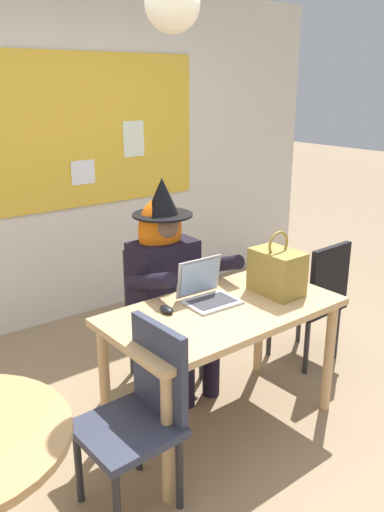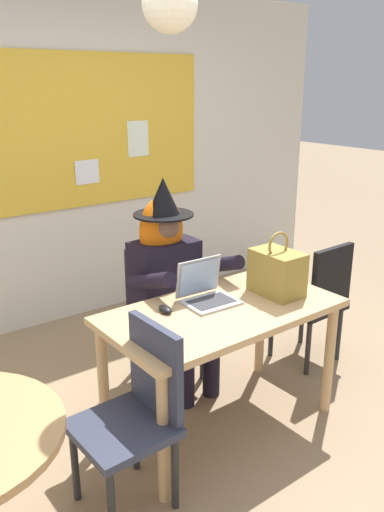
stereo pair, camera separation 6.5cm
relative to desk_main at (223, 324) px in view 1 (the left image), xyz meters
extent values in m
plane|color=#937A5B|center=(0.02, -0.11, -0.64)|extent=(24.00, 24.00, 0.00)
cube|color=silver|center=(0.02, 1.98, 0.69)|extent=(5.30, 0.10, 2.66)
cube|color=gold|center=(0.02, 1.92, 0.91)|extent=(2.40, 0.02, 1.20)
cube|color=white|center=(0.63, 1.90, 0.82)|extent=(0.21, 0.01, 0.30)
cube|color=white|center=(0.15, 1.90, 0.58)|extent=(0.24, 0.01, 0.19)
sphere|color=#F2EACC|center=(-0.32, 0.00, 1.59)|extent=(0.24, 0.24, 0.24)
cube|color=tan|center=(0.00, 0.00, 0.08)|extent=(1.33, 0.72, 0.04)
cylinder|color=tan|center=(-0.59, -0.30, -0.29)|extent=(0.06, 0.06, 0.70)
cylinder|color=tan|center=(0.61, -0.28, -0.29)|extent=(0.06, 0.06, 0.70)
cylinder|color=tan|center=(-0.61, 0.28, -0.29)|extent=(0.06, 0.06, 0.70)
cylinder|color=tan|center=(0.59, 0.30, -0.29)|extent=(0.06, 0.06, 0.70)
cube|color=black|center=(0.05, 0.63, -0.22)|extent=(0.42, 0.42, 0.04)
cube|color=black|center=(0.05, 0.82, 0.02)|extent=(0.38, 0.04, 0.45)
cylinder|color=#262628|center=(0.22, 0.46, -0.44)|extent=(0.04, 0.04, 0.40)
cylinder|color=#262628|center=(-0.12, 0.46, -0.44)|extent=(0.04, 0.04, 0.40)
cylinder|color=#262628|center=(0.22, 0.80, -0.44)|extent=(0.04, 0.04, 0.40)
cylinder|color=#262628|center=(-0.12, 0.80, -0.44)|extent=(0.04, 0.04, 0.40)
cylinder|color=black|center=(0.15, 0.27, -0.42)|extent=(0.11, 0.11, 0.44)
cylinder|color=black|center=(-0.05, 0.27, -0.42)|extent=(0.11, 0.11, 0.44)
cylinder|color=black|center=(0.15, 0.44, -0.17)|extent=(0.15, 0.42, 0.15)
cylinder|color=black|center=(-0.05, 0.44, -0.17)|extent=(0.15, 0.42, 0.15)
cube|color=black|center=(0.05, 0.65, 0.06)|extent=(0.42, 0.26, 0.52)
cylinder|color=black|center=(0.30, 0.42, 0.17)|extent=(0.10, 0.46, 0.24)
cylinder|color=black|center=(-0.20, 0.42, 0.17)|extent=(0.10, 0.46, 0.24)
sphere|color=brown|center=(0.05, 0.65, 0.42)|extent=(0.20, 0.20, 0.20)
ellipsoid|color=orange|center=(0.05, 0.68, 0.38)|extent=(0.30, 0.22, 0.44)
cylinder|color=black|center=(0.05, 0.65, 0.49)|extent=(0.38, 0.38, 0.01)
cone|color=black|center=(0.05, 0.65, 0.61)|extent=(0.21, 0.21, 0.23)
cube|color=#B7B7BC|center=(-0.01, 0.08, 0.11)|extent=(0.30, 0.23, 0.01)
cube|color=#333338|center=(-0.01, 0.08, 0.12)|extent=(0.25, 0.17, 0.00)
cube|color=#B7B7BC|center=(-0.01, 0.21, 0.22)|extent=(0.29, 0.05, 0.22)
cube|color=#99B7E0|center=(-0.01, 0.20, 0.22)|extent=(0.26, 0.04, 0.19)
ellipsoid|color=black|center=(-0.28, 0.14, 0.12)|extent=(0.07, 0.11, 0.03)
cube|color=olive|center=(0.39, -0.03, 0.23)|extent=(0.20, 0.30, 0.26)
torus|color=olive|center=(0.39, -0.03, 0.40)|extent=(0.16, 0.02, 0.16)
cube|color=#2D3347|center=(-0.76, -0.21, -0.22)|extent=(0.44, 0.44, 0.04)
cube|color=#2D3347|center=(-0.57, -0.20, 0.02)|extent=(0.05, 0.38, 0.45)
cylinder|color=#262628|center=(-0.92, -0.39, -0.44)|extent=(0.04, 0.04, 0.40)
cylinder|color=#262628|center=(-0.93, -0.05, -0.44)|extent=(0.04, 0.04, 0.40)
cylinder|color=#262628|center=(-0.58, -0.37, -0.44)|extent=(0.04, 0.04, 0.40)
cylinder|color=#262628|center=(-0.59, -0.03, -0.44)|extent=(0.04, 0.04, 0.40)
cube|color=black|center=(0.99, 0.25, -0.22)|extent=(0.43, 0.43, 0.04)
cube|color=black|center=(1.00, 0.06, 0.02)|extent=(0.38, 0.05, 0.45)
cylinder|color=#262628|center=(0.81, 0.41, -0.44)|extent=(0.04, 0.04, 0.40)
cylinder|color=#262628|center=(1.15, 0.42, -0.44)|extent=(0.04, 0.04, 0.40)
cylinder|color=#262628|center=(0.83, 0.07, -0.44)|extent=(0.04, 0.04, 0.40)
cylinder|color=#262628|center=(1.17, 0.08, -0.44)|extent=(0.04, 0.04, 0.40)
camera|label=1|loc=(-1.75, -1.99, 1.28)|focal=36.78mm
camera|label=2|loc=(-1.70, -2.02, 1.28)|focal=36.78mm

